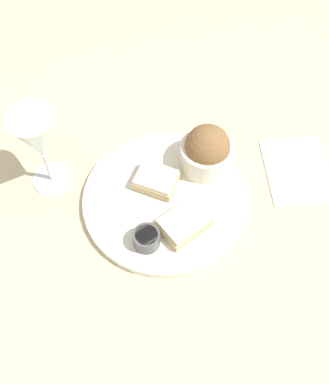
% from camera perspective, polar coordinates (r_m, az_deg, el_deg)
% --- Properties ---
extents(ground_plane, '(4.00, 4.00, 0.00)m').
position_cam_1_polar(ground_plane, '(0.84, 0.00, -1.20)').
color(ground_plane, '#C6B289').
extents(dinner_plate, '(0.28, 0.28, 0.01)m').
position_cam_1_polar(dinner_plate, '(0.84, 0.00, -0.96)').
color(dinner_plate, silver).
rests_on(dinner_plate, ground_plane).
extents(salad_bowl, '(0.09, 0.09, 0.09)m').
position_cam_1_polar(salad_bowl, '(0.84, 5.05, 4.90)').
color(salad_bowl, silver).
rests_on(salad_bowl, dinner_plate).
extents(sauce_ramekin, '(0.04, 0.04, 0.03)m').
position_cam_1_polar(sauce_ramekin, '(0.78, -2.14, -5.48)').
color(sauce_ramekin, '#4C4C4C').
rests_on(sauce_ramekin, dinner_plate).
extents(cheese_toast_near, '(0.10, 0.09, 0.03)m').
position_cam_1_polar(cheese_toast_near, '(0.79, 2.35, -3.65)').
color(cheese_toast_near, '#D1B27F').
rests_on(cheese_toast_near, dinner_plate).
extents(cheese_toast_far, '(0.09, 0.09, 0.03)m').
position_cam_1_polar(cheese_toast_far, '(0.84, -1.02, 1.42)').
color(cheese_toast_far, '#D1B27F').
rests_on(cheese_toast_far, dinner_plate).
extents(wine_glass, '(0.08, 0.08, 0.17)m').
position_cam_1_polar(wine_glass, '(0.80, -14.78, 6.09)').
color(wine_glass, silver).
rests_on(wine_glass, ground_plane).
extents(napkin, '(0.14, 0.16, 0.01)m').
position_cam_1_polar(napkin, '(0.91, 15.55, 2.59)').
color(napkin, white).
rests_on(napkin, ground_plane).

